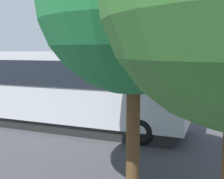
# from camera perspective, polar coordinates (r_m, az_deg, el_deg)

# --- Properties ---
(ground_plane) EXTENTS (80.00, 80.00, 0.00)m
(ground_plane) POSITION_cam_1_polar(r_m,az_deg,el_deg) (15.80, 1.59, -3.97)
(ground_plane) COLOR #38383D
(tour_bus) EXTENTS (10.06, 2.85, 3.25)m
(tour_bus) POSITION_cam_1_polar(r_m,az_deg,el_deg) (11.87, -9.00, 0.01)
(tour_bus) COLOR #B7BABF
(tour_bus) RESTS_ON ground_plane
(spectator_far_left) EXTENTS (0.58, 0.37, 1.80)m
(spectator_far_left) POSITION_cam_1_polar(r_m,az_deg,el_deg) (13.29, 5.58, -1.54)
(spectator_far_left) COLOR black
(spectator_far_left) RESTS_ON ground_plane
(spectator_left) EXTENTS (0.57, 0.39, 1.74)m
(spectator_left) POSITION_cam_1_polar(r_m,az_deg,el_deg) (13.74, 1.32, -1.38)
(spectator_left) COLOR #473823
(spectator_left) RESTS_ON ground_plane
(spectator_centre) EXTENTS (0.58, 0.37, 1.75)m
(spectator_centre) POSITION_cam_1_polar(r_m,az_deg,el_deg) (14.13, -4.01, -1.06)
(spectator_centre) COLOR #473823
(spectator_centre) RESTS_ON ground_plane
(spectator_right) EXTENTS (0.57, 0.32, 1.69)m
(spectator_right) POSITION_cam_1_polar(r_m,az_deg,el_deg) (14.77, -7.54, -0.91)
(spectator_right) COLOR black
(spectator_right) RESTS_ON ground_plane
(parked_motorcycle_silver) EXTENTS (2.04, 0.63, 0.99)m
(parked_motorcycle_silver) POSITION_cam_1_polar(r_m,az_deg,el_deg) (14.99, -12.69, -2.94)
(parked_motorcycle_silver) COLOR black
(parked_motorcycle_silver) RESTS_ON ground_plane
(stunt_motorcycle) EXTENTS (1.95, 0.67, 1.81)m
(stunt_motorcycle) POSITION_cam_1_polar(r_m,az_deg,el_deg) (18.01, 1.82, 0.85)
(stunt_motorcycle) COLOR black
(stunt_motorcycle) RESTS_ON ground_plane
(bay_line_a) EXTENTS (0.24, 4.24, 0.01)m
(bay_line_a) POSITION_cam_1_polar(r_m,az_deg,el_deg) (16.45, 18.46, -3.89)
(bay_line_a) COLOR white
(bay_line_a) RESTS_ON ground_plane
(bay_line_b) EXTENTS (0.22, 3.65, 0.01)m
(bay_line_b) POSITION_cam_1_polar(r_m,az_deg,el_deg) (16.89, 9.07, -3.27)
(bay_line_b) COLOR white
(bay_line_b) RESTS_ON ground_plane
(bay_line_c) EXTENTS (0.25, 4.64, 0.01)m
(bay_line_c) POSITION_cam_1_polar(r_m,az_deg,el_deg) (17.74, 0.39, -2.63)
(bay_line_c) COLOR white
(bay_line_c) RESTS_ON ground_plane
(bay_line_d) EXTENTS (0.26, 4.96, 0.01)m
(bay_line_d) POSITION_cam_1_polar(r_m,az_deg,el_deg) (18.97, -7.33, -2.00)
(bay_line_d) COLOR white
(bay_line_d) RESTS_ON ground_plane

